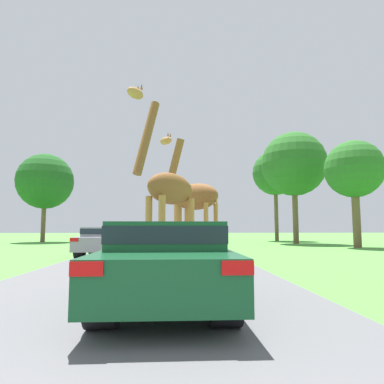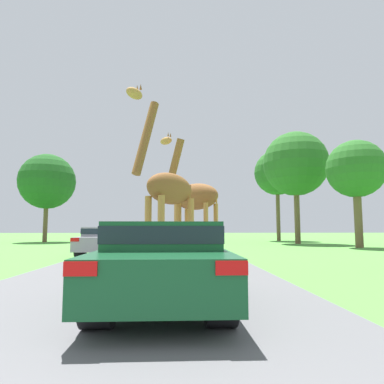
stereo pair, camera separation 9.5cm
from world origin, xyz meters
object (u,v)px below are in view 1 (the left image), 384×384
object	(u,v)px
car_lead_maroon	(167,260)
car_queue_right	(104,240)
giraffe_near_road	(193,197)
car_queue_left	(127,236)
giraffe_companion	(168,193)
tree_centre_back	(45,181)
tree_far_right	(354,170)
tree_left_edge	(294,164)
tree_mid_field	(275,173)

from	to	relation	value
car_lead_maroon	car_queue_right	xyz separation A→B (m)	(-3.03, 10.01, -0.04)
giraffe_near_road	car_queue_right	distance (m)	5.51
giraffe_near_road	car_queue_left	size ratio (longest dim) A/B	1.06
giraffe_near_road	car_lead_maroon	size ratio (longest dim) A/B	1.18
giraffe_companion	tree_centre_back	world-z (taller)	tree_centre_back
car_queue_right	tree_far_right	size ratio (longest dim) A/B	0.58
tree_centre_back	tree_far_right	xyz separation A→B (m)	(23.28, -9.50, -0.33)
giraffe_near_road	tree_left_edge	world-z (taller)	tree_left_edge
car_lead_maroon	tree_mid_field	xyz separation A→B (m)	(10.14, 26.88, 5.87)
tree_left_edge	tree_centre_back	bearing A→B (deg)	169.11
car_lead_maroon	tree_left_edge	distance (m)	23.93
giraffe_near_road	tree_left_edge	bearing A→B (deg)	8.10
car_queue_left	tree_mid_field	xyz separation A→B (m)	(13.21, 8.54, 5.94)
tree_left_edge	tree_mid_field	world-z (taller)	tree_left_edge
giraffe_near_road	giraffe_companion	distance (m)	2.39
car_queue_left	tree_mid_field	distance (m)	16.82
tree_far_right	tree_mid_field	bearing A→B (deg)	99.09
tree_left_edge	car_lead_maroon	bearing A→B (deg)	-115.20
tree_left_edge	tree_centre_back	xyz separation A→B (m)	(-21.24, 4.09, -1.02)
car_lead_maroon	car_queue_right	world-z (taller)	car_lead_maroon
giraffe_companion	car_queue_right	distance (m)	6.71
giraffe_companion	car_lead_maroon	size ratio (longest dim) A/B	1.23
giraffe_companion	tree_centre_back	xyz separation A→B (m)	(-11.30, 20.91, 3.08)
giraffe_companion	tree_far_right	bearing A→B (deg)	-97.46
tree_centre_back	tree_mid_field	bearing A→B (deg)	4.66
tree_centre_back	giraffe_companion	bearing A→B (deg)	-61.61
tree_far_right	tree_centre_back	bearing A→B (deg)	157.79
car_lead_maroon	tree_centre_back	size ratio (longest dim) A/B	0.54
giraffe_near_road	car_queue_right	bearing A→B (deg)	87.10
giraffe_near_road	tree_centre_back	distance (m)	22.50
car_queue_left	tree_mid_field	bearing A→B (deg)	32.89
giraffe_near_road	car_queue_left	distance (m)	12.63
tree_left_edge	tree_mid_field	distance (m)	5.84
tree_far_right	car_lead_maroon	bearing A→B (deg)	-127.37
car_queue_left	giraffe_companion	bearing A→B (deg)	-77.86
giraffe_near_road	car_lead_maroon	bearing A→B (deg)	-147.24
car_queue_left	tree_far_right	world-z (taller)	tree_far_right
car_queue_right	car_queue_left	size ratio (longest dim) A/B	0.87
giraffe_companion	car_queue_right	bearing A→B (deg)	-23.79
tree_far_right	tree_mid_field	world-z (taller)	tree_mid_field
car_queue_left	tree_centre_back	world-z (taller)	tree_centre_back
car_queue_left	tree_far_right	bearing A→B (deg)	-10.23
car_queue_right	tree_centre_back	distance (m)	17.87
car_lead_maroon	tree_far_right	xyz separation A→B (m)	(11.94, 15.63, 4.29)
giraffe_near_road	tree_left_edge	distance (m)	17.66
giraffe_companion	car_lead_maroon	distance (m)	4.49
tree_left_edge	tree_far_right	distance (m)	5.94
car_queue_left	tree_mid_field	world-z (taller)	tree_mid_field
tree_left_edge	giraffe_near_road	bearing A→B (deg)	-121.89
car_lead_maroon	car_queue_right	bearing A→B (deg)	106.83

